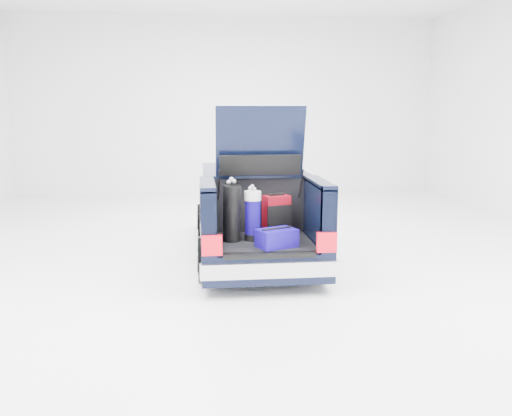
{
  "coord_description": "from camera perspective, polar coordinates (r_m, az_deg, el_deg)",
  "views": [
    {
      "loc": [
        -0.9,
        -8.8,
        2.41
      ],
      "look_at": [
        0.0,
        -0.5,
        0.88
      ],
      "focal_mm": 38.0,
      "sensor_mm": 36.0,
      "label": 1
    }
  ],
  "objects": [
    {
      "name": "red_suitcase",
      "position": [
        7.9,
        2.17,
        -0.76
      ],
      "size": [
        0.42,
        0.34,
        0.61
      ],
      "rotation": [
        0.0,
        0.0,
        0.29
      ],
      "color": "#64030D",
      "rests_on": "car"
    },
    {
      "name": "black_golf_bag",
      "position": [
        7.47,
        -2.55,
        -0.53
      ],
      "size": [
        0.29,
        0.32,
        0.88
      ],
      "rotation": [
        0.0,
        0.0,
        0.15
      ],
      "color": "black",
      "rests_on": "car"
    },
    {
      "name": "blue_duffel",
      "position": [
        7.23,
        2.19,
        -3.17
      ],
      "size": [
        0.59,
        0.5,
        0.26
      ],
      "rotation": [
        0.0,
        0.0,
        0.4
      ],
      "color": "#100464",
      "rests_on": "car"
    },
    {
      "name": "ground",
      "position": [
        9.17,
        -0.34,
        -4.88
      ],
      "size": [
        14.0,
        14.0,
        0.0
      ],
      "primitive_type": "plane",
      "color": "white",
      "rests_on": "ground"
    },
    {
      "name": "blue_golf_bag",
      "position": [
        7.55,
        -0.36,
        -0.76
      ],
      "size": [
        0.28,
        0.28,
        0.78
      ],
      "rotation": [
        0.0,
        0.0,
        -0.23
      ],
      "color": "black",
      "rests_on": "car"
    },
    {
      "name": "car",
      "position": [
        9.12,
        -0.41,
        -0.62
      ],
      "size": [
        1.87,
        4.65,
        2.47
      ],
      "color": "black",
      "rests_on": "ground"
    }
  ]
}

